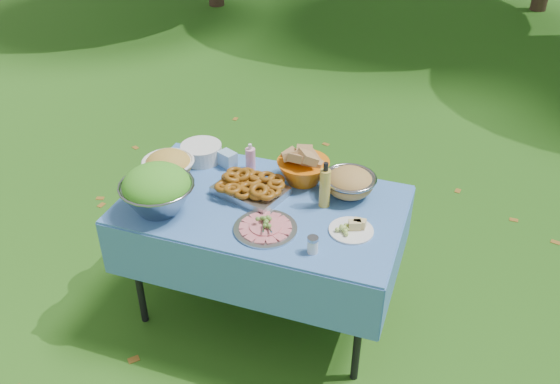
# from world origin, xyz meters

# --- Properties ---
(ground) EXTENTS (80.00, 80.00, 0.00)m
(ground) POSITION_xyz_m (0.00, 0.00, 0.00)
(ground) COLOR #0E3309
(ground) RESTS_ON ground
(picnic_table) EXTENTS (1.46, 0.86, 0.76)m
(picnic_table) POSITION_xyz_m (0.00, 0.00, 0.38)
(picnic_table) COLOR #79C0E8
(picnic_table) RESTS_ON ground
(salad_bowl) EXTENTS (0.39, 0.39, 0.25)m
(salad_bowl) POSITION_xyz_m (-0.48, -0.23, 0.89)
(salad_bowl) COLOR gray
(salad_bowl) RESTS_ON picnic_table
(pasta_bowl_white) EXTENTS (0.30, 0.30, 0.16)m
(pasta_bowl_white) POSITION_xyz_m (-0.58, 0.07, 0.84)
(pasta_bowl_white) COLOR white
(pasta_bowl_white) RESTS_ON picnic_table
(plate_stack) EXTENTS (0.24, 0.24, 0.10)m
(plate_stack) POSITION_xyz_m (-0.49, 0.30, 0.81)
(plate_stack) COLOR white
(plate_stack) RESTS_ON picnic_table
(wipes_box) EXTENTS (0.12, 0.10, 0.09)m
(wipes_box) POSITION_xyz_m (-0.32, 0.29, 0.81)
(wipes_box) COLOR #8DB8DE
(wipes_box) RESTS_ON picnic_table
(sanitizer_bottle) EXTENTS (0.06, 0.06, 0.16)m
(sanitizer_bottle) POSITION_xyz_m (-0.18, 0.30, 0.84)
(sanitizer_bottle) COLOR #F69BC0
(sanitizer_bottle) RESTS_ON picnic_table
(bread_bowl) EXTENTS (0.36, 0.36, 0.19)m
(bread_bowl) POSITION_xyz_m (0.14, 0.28, 0.86)
(bread_bowl) COLOR orange
(bread_bowl) RESTS_ON picnic_table
(pasta_bowl_steel) EXTENTS (0.35, 0.35, 0.15)m
(pasta_bowl_steel) POSITION_xyz_m (0.41, 0.23, 0.84)
(pasta_bowl_steel) COLOR gray
(pasta_bowl_steel) RESTS_ON picnic_table
(fried_tray) EXTENTS (0.42, 0.35, 0.09)m
(fried_tray) POSITION_xyz_m (-0.09, 0.06, 0.80)
(fried_tray) COLOR #A5A6AA
(fried_tray) RESTS_ON picnic_table
(charcuterie_platter) EXTENTS (0.41, 0.41, 0.07)m
(charcuterie_platter) POSITION_xyz_m (0.10, -0.21, 0.80)
(charcuterie_platter) COLOR #ABAEB1
(charcuterie_platter) RESTS_ON picnic_table
(oil_bottle) EXTENTS (0.07, 0.07, 0.26)m
(oil_bottle) POSITION_xyz_m (0.31, 0.09, 0.89)
(oil_bottle) COLOR gold
(oil_bottle) RESTS_ON picnic_table
(cheese_plate) EXTENTS (0.26, 0.26, 0.06)m
(cheese_plate) POSITION_xyz_m (0.50, -0.08, 0.79)
(cheese_plate) COLOR white
(cheese_plate) RESTS_ON picnic_table
(shaker) EXTENTS (0.06, 0.06, 0.09)m
(shaker) POSITION_xyz_m (0.36, -0.30, 0.80)
(shaker) COLOR silver
(shaker) RESTS_ON picnic_table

